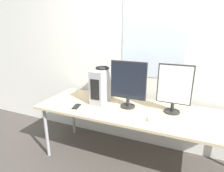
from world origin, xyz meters
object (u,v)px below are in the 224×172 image
mouse (150,119)px  cell_phone (77,106)px  monitor_right_near (174,87)px  monitor_main (128,83)px  headphones (102,68)px  keyboard (119,114)px  pc_tower (103,85)px

mouse → cell_phone: 0.87m
monitor_right_near → cell_phone: 1.13m
monitor_main → monitor_right_near: bearing=5.7°
headphones → keyboard: size_ratio=0.34×
headphones → monitor_right_near: size_ratio=0.32×
monitor_main → mouse: bearing=-35.7°
headphones → monitor_main: 0.39m
headphones → cell_phone: size_ratio=1.05×
pc_tower → monitor_right_near: size_ratio=0.79×
keyboard → cell_phone: (-0.54, 0.02, -0.01)m
pc_tower → mouse: bearing=-24.3°
monitor_main → mouse: size_ratio=5.88×
monitor_main → monitor_right_near: 0.50m
monitor_right_near → keyboard: monitor_right_near is taller
monitor_main → cell_phone: 0.67m
monitor_right_near → mouse: monitor_right_near is taller
monitor_main → keyboard: bearing=-94.1°
monitor_main → keyboard: 0.38m
pc_tower → keyboard: pc_tower is taller
pc_tower → monitor_main: bearing=-12.6°
monitor_main → cell_phone: bearing=-157.3°
monitor_right_near → cell_phone: (-1.06, -0.28, -0.28)m
headphones → mouse: size_ratio=1.84×
pc_tower → headphones: (-0.00, 0.00, 0.22)m
monitor_main → mouse: (0.31, -0.22, -0.28)m
keyboard → mouse: size_ratio=5.34×
monitor_main → headphones: bearing=167.3°
headphones → monitor_main: size_ratio=0.31×
headphones → keyboard: 0.63m
pc_tower → monitor_right_near: monitor_right_near is taller
monitor_right_near → mouse: size_ratio=5.81×
monitor_right_near → monitor_main: bearing=-174.3°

